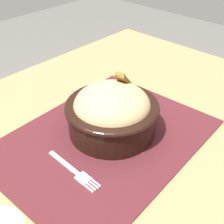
# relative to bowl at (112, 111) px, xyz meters

# --- Properties ---
(table) EXTENTS (1.11, 0.77, 0.75)m
(table) POSITION_rel_bowl_xyz_m (0.03, -0.01, -0.14)
(table) COLOR #99754C
(table) RESTS_ON ground_plane
(placemat) EXTENTS (0.46, 0.36, 0.00)m
(placemat) POSITION_rel_bowl_xyz_m (0.03, 0.01, -0.05)
(placemat) COLOR #47191E
(placemat) RESTS_ON table
(bowl) EXTENTS (0.20, 0.20, 0.13)m
(bowl) POSITION_rel_bowl_xyz_m (0.00, 0.00, 0.00)
(bowl) COLOR black
(bowl) RESTS_ON placemat
(fork) EXTENTS (0.02, 0.14, 0.00)m
(fork) POSITION_rel_bowl_xyz_m (0.14, 0.03, -0.05)
(fork) COLOR #BBBBBB
(fork) RESTS_ON placemat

